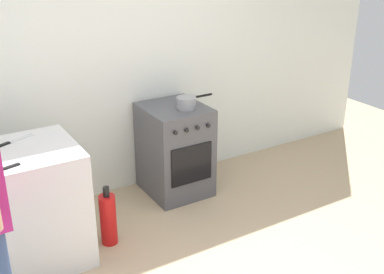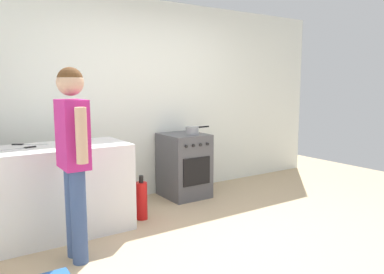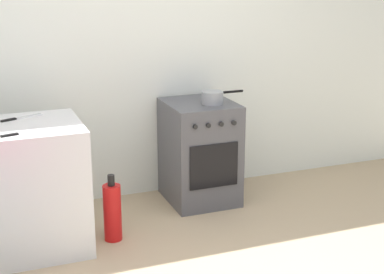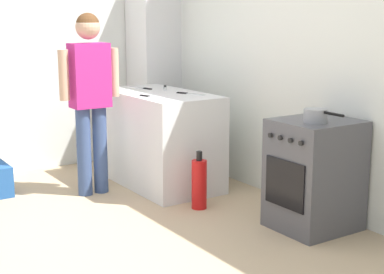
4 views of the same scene
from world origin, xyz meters
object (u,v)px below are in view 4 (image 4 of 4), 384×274
Objects in this scene: knife_paring at (147,96)px; fire_extinguisher at (199,184)px; oven_left at (315,175)px; knife_bread at (165,88)px; larder_cabinet at (154,71)px; knife_chef at (190,94)px; knife_carving at (142,88)px; pot at (316,116)px; person at (90,88)px.

knife_paring reaches higher than fire_extinguisher.
oven_left reaches higher than fire_extinguisher.
larder_cabinet is (-0.69, 0.26, 0.10)m from knife_bread.
fire_extinguisher is (-0.87, -0.48, -0.21)m from oven_left.
knife_chef and knife_carving have the same top height.
fire_extinguisher is at bearing -16.24° from knife_bread.
pot is at bearing 22.29° from fire_extinguisher.
knife_bread is at bearing 101.91° from person.
person is at bearing -120.53° from knife_paring.
knife_paring reaches higher than oven_left.
knife_bread reaches higher than fire_extinguisher.
knife_chef is 1.41× the size of knife_paring.
knife_carving is at bearing 113.72° from person.
knife_bread is 0.75m from larder_cabinet.
knife_carving is 1.39m from fire_extinguisher.
oven_left is 2.68× the size of knife_bread.
larder_cabinet is at bearing 147.82° from knife_paring.
knife_bread is 1.32m from fire_extinguisher.
oven_left is 1.01m from fire_extinguisher.
oven_left is 2.16m from knife_carving.
knife_chef is 0.66m from knife_carving.
oven_left is 1.70m from knife_paring.
larder_cabinet is (-2.65, 0.10, 0.57)m from oven_left.
knife_bread is 0.16× the size of larder_cabinet.
knife_bread is at bearing -20.81° from larder_cabinet.
oven_left is 0.52× the size of person.
pot reaches higher than oven_left.
larder_cabinet is (-0.88, 1.16, 0.02)m from person.
knife_bread is (-0.52, 0.04, -0.00)m from knife_chef.
knife_chef is 0.52m from knife_bread.
pot is 1.67m from knife_paring.
person is (0.19, -0.89, 0.08)m from knife_bread.
oven_left is 2.13m from person.
larder_cabinet is at bearing 141.01° from knife_carving.
knife_carving is 0.66× the size of fire_extinguisher.
pot is at bearing 7.38° from knife_carving.
larder_cabinet is at bearing 161.95° from fire_extinguisher.
person reaches higher than oven_left.
larder_cabinet is (-2.73, 0.19, 0.10)m from pot.
larder_cabinet is (-1.78, 0.58, 0.78)m from fire_extinguisher.
oven_left is at bearing 30.86° from person.
person is at bearing -147.22° from fire_extinguisher.
person reaches higher than knife_paring.
knife_chef is at bearing 80.02° from knife_paring.
knife_paring is (-1.58, -0.53, 0.00)m from pot.
pot is 1.07× the size of knife_carving.
person is at bearing -66.28° from knife_carving.
knife_paring is at bearing -167.75° from fire_extinguisher.
fire_extinguisher is at bearing 32.78° from person.
knife_carving is 0.24m from knife_bread.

